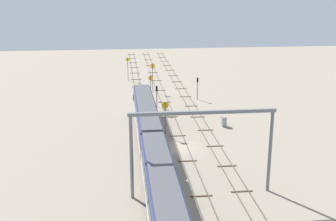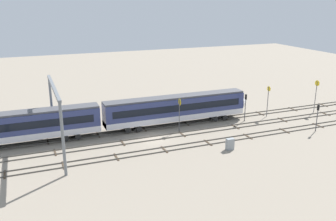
# 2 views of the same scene
# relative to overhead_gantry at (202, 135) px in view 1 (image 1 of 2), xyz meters

# --- Properties ---
(ground_plane) EXTENTS (186.74, 186.74, 0.00)m
(ground_plane) POSITION_rel_overhead_gantry_xyz_m (13.66, 0.08, -6.73)
(ground_plane) COLOR gray
(track_near_foreground) EXTENTS (170.74, 2.40, 0.16)m
(track_near_foreground) POSITION_rel_overhead_gantry_xyz_m (13.66, -4.50, -6.66)
(track_near_foreground) COLOR #59544C
(track_near_foreground) RESTS_ON ground
(track_second_near) EXTENTS (170.74, 2.40, 0.16)m
(track_second_near) POSITION_rel_overhead_gantry_xyz_m (13.66, 0.08, -6.65)
(track_second_near) COLOR #59544C
(track_second_near) RESTS_ON ground
(track_with_train) EXTENTS (170.74, 2.40, 0.16)m
(track_with_train) POSITION_rel_overhead_gantry_xyz_m (13.66, 4.65, -6.66)
(track_with_train) COLOR #59544C
(track_with_train) RESTS_ON ground
(overhead_gantry) EXTENTS (0.40, 15.29, 9.33)m
(overhead_gantry) POSITION_rel_overhead_gantry_xyz_m (0.00, 0.00, 0.00)
(overhead_gantry) COLOR slate
(overhead_gantry) RESTS_ON ground
(speed_sign_near_foreground) EXTENTS (0.14, 0.88, 5.40)m
(speed_sign_near_foreground) POSITION_rel_overhead_gantry_xyz_m (57.21, 6.54, -3.27)
(speed_sign_near_foreground) COLOR #4C4C51
(speed_sign_near_foreground) RESTS_ON ground
(speed_sign_mid_trackside) EXTENTS (0.14, 1.06, 6.02)m
(speed_sign_mid_trackside) POSITION_rel_overhead_gantry_xyz_m (45.70, 1.69, -2.75)
(speed_sign_mid_trackside) COLOR #4C4C51
(speed_sign_mid_trackside) RESTS_ON ground
(speed_sign_far_trackside) EXTENTS (0.14, 1.00, 5.21)m
(speed_sign_far_trackside) POSITION_rel_overhead_gantry_xyz_m (18.69, 1.90, -3.28)
(speed_sign_far_trackside) COLOR #4C4C51
(speed_sign_far_trackside) RESTS_ON ground
(speed_sign_distant_end) EXTENTS (0.14, 0.92, 5.55)m
(speed_sign_distant_end) POSITION_rel_overhead_gantry_xyz_m (36.02, 2.77, -3.15)
(speed_sign_distant_end) COLOR #4C4C51
(speed_sign_distant_end) RESTS_ON ground
(signal_light_trackside_approach) EXTENTS (0.31, 0.32, 4.36)m
(signal_light_trackside_approach) POSITION_rel_overhead_gantry_xyz_m (38.63, -6.42, -3.86)
(signal_light_trackside_approach) COLOR #4C4C51
(signal_light_trackside_approach) RESTS_ON ground
(signal_light_trackside_departure) EXTENTS (0.31, 0.32, 4.72)m
(signal_light_trackside_departure) POSITION_rel_overhead_gantry_xyz_m (30.98, 2.10, -3.64)
(signal_light_trackside_departure) COLOR #4C4C51
(signal_light_trackside_departure) RESTS_ON ground
(relay_cabinet) EXTENTS (1.10, 0.65, 1.61)m
(relay_cabinet) POSITION_rel_overhead_gantry_xyz_m (22.18, -7.77, -5.92)
(relay_cabinet) COLOR gray
(relay_cabinet) RESTS_ON ground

